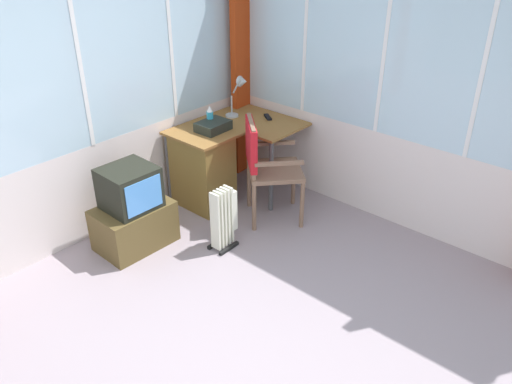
{
  "coord_description": "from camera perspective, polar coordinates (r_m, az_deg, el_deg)",
  "views": [
    {
      "loc": [
        -1.66,
        -1.67,
        2.64
      ],
      "look_at": [
        0.99,
        0.67,
        0.68
      ],
      "focal_mm": 36.46,
      "sensor_mm": 36.0,
      "label": 1
    }
  ],
  "objects": [
    {
      "name": "desk",
      "position": [
        5.1,
        -5.52,
        2.92
      ],
      "size": [
        1.15,
        0.94,
        0.76
      ],
      "color": "olive",
      "rests_on": "ground"
    },
    {
      "name": "ground",
      "position": [
        3.56,
        -2.57,
        -19.55
      ],
      "size": [
        5.64,
        5.11,
        0.06
      ],
      "primitive_type": "cube",
      "color": "gray"
    },
    {
      "name": "tv_remote",
      "position": [
        5.27,
        1.3,
        8.23
      ],
      "size": [
        0.12,
        0.15,
        0.02
      ],
      "primitive_type": "cube",
      "rotation": [
        0.0,
        0.0,
        -0.59
      ],
      "color": "black",
      "rests_on": "desk"
    },
    {
      "name": "space_heater",
      "position": [
        4.46,
        -3.5,
        -2.81
      ],
      "size": [
        0.27,
        0.18,
        0.57
      ],
      "color": "silver",
      "rests_on": "ground"
    },
    {
      "name": "curtain_corner",
      "position": [
        5.48,
        -1.61,
        14.85
      ],
      "size": [
        0.27,
        0.09,
        2.59
      ],
      "primitive_type": "cube",
      "rotation": [
        0.0,
        0.0,
        0.08
      ],
      "color": "#AF3611",
      "rests_on": "ground"
    },
    {
      "name": "spray_bottle",
      "position": [
        5.03,
        -5.08,
        8.18
      ],
      "size": [
        0.06,
        0.06,
        0.22
      ],
      "color": "#33A8CC",
      "rests_on": "desk"
    },
    {
      "name": "wooden_armchair",
      "position": [
        4.72,
        0.61,
        3.78
      ],
      "size": [
        0.68,
        0.68,
        0.98
      ],
      "color": "#805E4A",
      "rests_on": "ground"
    },
    {
      "name": "desk_lamp",
      "position": [
        5.26,
        -1.73,
        11.18
      ],
      "size": [
        0.22,
        0.19,
        0.41
      ],
      "color": "#B2B7BC",
      "rests_on": "desk"
    },
    {
      "name": "tv_on_stand",
      "position": [
        4.57,
        -13.38,
        -2.2
      ],
      "size": [
        0.65,
        0.45,
        0.75
      ],
      "color": "brown",
      "rests_on": "ground"
    },
    {
      "name": "north_window_panel",
      "position": [
        4.31,
        -23.79,
        9.1
      ],
      "size": [
        4.64,
        0.07,
        2.69
      ],
      "color": "silver",
      "rests_on": "ground"
    },
    {
      "name": "paper_tray",
      "position": [
        4.97,
        -4.73,
        7.22
      ],
      "size": [
        0.31,
        0.24,
        0.09
      ],
      "primitive_type": "cube",
      "rotation": [
        0.0,
        0.0,
        0.03
      ],
      "color": "#232A23",
      "rests_on": "desk"
    },
    {
      "name": "east_window_panel",
      "position": [
        4.53,
        18.38,
        11.03
      ],
      "size": [
        0.07,
        4.11,
        2.69
      ],
      "color": "silver",
      "rests_on": "ground"
    }
  ]
}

